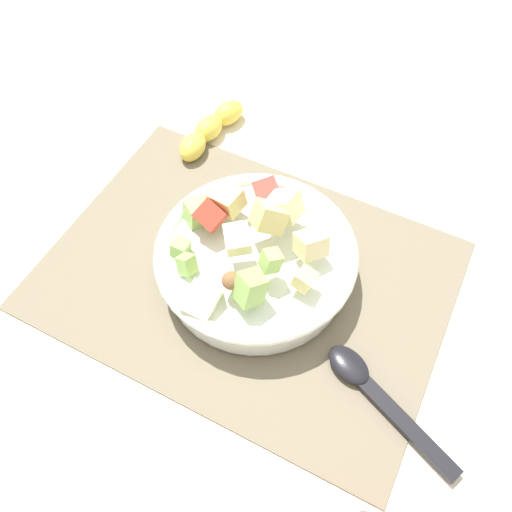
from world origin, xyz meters
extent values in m
plane|color=silver|center=(0.00, 0.00, 0.00)|extent=(2.40, 2.40, 0.00)
cube|color=#756B56|center=(0.00, 0.00, 0.00)|extent=(0.52, 0.38, 0.01)
cylinder|color=white|center=(0.01, 0.01, 0.03)|extent=(0.24, 0.24, 0.05)
torus|color=white|center=(0.01, 0.01, 0.05)|extent=(0.26, 0.26, 0.02)
sphere|color=brown|center=(0.01, -0.06, 0.08)|extent=(0.03, 0.03, 0.03)
cube|color=red|center=(-0.01, 0.08, 0.07)|extent=(0.05, 0.05, 0.03)
cube|color=#E5D684|center=(0.02, 0.03, 0.10)|extent=(0.05, 0.06, 0.05)
cube|color=#E5D684|center=(-0.05, 0.04, 0.09)|extent=(0.04, 0.04, 0.04)
cube|color=#93C160|center=(-0.05, -0.06, 0.07)|extent=(0.03, 0.03, 0.03)
cube|color=#BC3828|center=(-0.05, 0.01, 0.09)|extent=(0.04, 0.04, 0.04)
cube|color=beige|center=(0.00, -0.02, 0.11)|extent=(0.04, 0.05, 0.03)
cube|color=beige|center=(0.02, 0.09, 0.07)|extent=(0.03, 0.02, 0.03)
cube|color=#93C160|center=(-0.07, -0.04, 0.06)|extent=(0.02, 0.02, 0.03)
cube|color=beige|center=(0.07, 0.03, 0.08)|extent=(0.05, 0.05, 0.04)
cube|color=#93C160|center=(0.04, -0.06, 0.09)|extent=(0.04, 0.05, 0.05)
cube|color=#93C160|center=(-0.07, 0.05, 0.06)|extent=(0.03, 0.03, 0.03)
cube|color=#A3CC6B|center=(0.04, -0.02, 0.09)|extent=(0.03, 0.03, 0.03)
cube|color=beige|center=(-0.01, -0.09, 0.06)|extent=(0.04, 0.05, 0.05)
cube|color=#E5D684|center=(0.09, -0.02, 0.08)|extent=(0.03, 0.03, 0.03)
cube|color=beige|center=(0.02, 0.06, 0.09)|extent=(0.05, 0.05, 0.05)
cube|color=#A3CC6B|center=(-0.08, 0.02, 0.07)|extent=(0.04, 0.04, 0.04)
ellipsoid|color=black|center=(0.17, -0.06, 0.01)|extent=(0.07, 0.06, 0.01)
cube|color=black|center=(0.25, -0.10, 0.01)|extent=(0.14, 0.07, 0.01)
ellipsoid|color=yellow|center=(-0.16, 0.25, 0.02)|extent=(0.05, 0.06, 0.04)
ellipsoid|color=yellow|center=(-0.17, 0.20, 0.02)|extent=(0.04, 0.06, 0.04)
ellipsoid|color=yellow|center=(-0.17, 0.16, 0.02)|extent=(0.04, 0.06, 0.04)
camera|label=1|loc=(0.18, -0.32, 0.60)|focal=37.03mm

